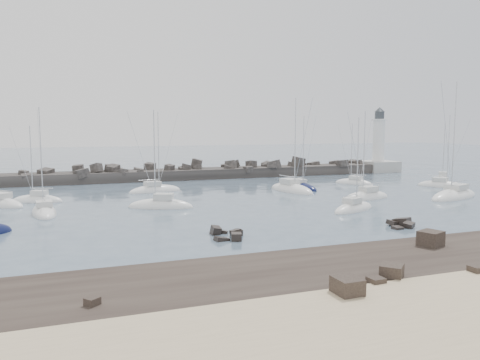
% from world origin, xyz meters
% --- Properties ---
extents(ground, '(400.00, 400.00, 0.00)m').
position_xyz_m(ground, '(0.00, 0.00, 0.00)').
color(ground, '#485C70').
rests_on(ground, ground).
extents(sand_strip, '(140.00, 14.00, 1.00)m').
position_xyz_m(sand_strip, '(0.00, -32.00, 0.00)').
color(sand_strip, '#CCB58D').
rests_on(sand_strip, ground).
extents(rock_shelf, '(140.00, 12.23, 1.95)m').
position_xyz_m(rock_shelf, '(-0.33, -21.97, 0.02)').
color(rock_shelf, black).
rests_on(rock_shelf, ground).
extents(rock_cluster_near, '(3.26, 4.06, 1.43)m').
position_xyz_m(rock_cluster_near, '(-3.34, -9.25, 0.10)').
color(rock_cluster_near, black).
rests_on(rock_cluster_near, ground).
extents(rock_cluster_far, '(3.06, 2.97, 1.47)m').
position_xyz_m(rock_cluster_far, '(13.92, -10.65, 0.11)').
color(rock_cluster_far, black).
rests_on(rock_cluster_far, ground).
extents(breakwater, '(115.00, 7.69, 5.26)m').
position_xyz_m(breakwater, '(-7.15, 38.00, 0.34)').
color(breakwater, '#2E2B29').
rests_on(breakwater, ground).
extents(lighthouse, '(7.00, 7.00, 14.60)m').
position_xyz_m(lighthouse, '(47.00, 38.00, 3.09)').
color(lighthouse, '#A7A6A1').
rests_on(lighthouse, ground).
extents(sailboat_3, '(3.36, 8.23, 12.65)m').
position_xyz_m(sailboat_3, '(-18.96, 8.20, 0.13)').
color(sailboat_3, white).
rests_on(sailboat_3, ground).
extents(sailboat_4, '(8.41, 4.16, 12.78)m').
position_xyz_m(sailboat_4, '(-4.34, 21.89, 0.14)').
color(sailboat_4, white).
rests_on(sailboat_4, ground).
extents(sailboat_5, '(8.14, 5.24, 12.56)m').
position_xyz_m(sailboat_5, '(-6.11, 7.67, 0.15)').
color(sailboat_5, white).
rests_on(sailboat_5, ground).
extents(sailboat_6, '(4.78, 9.81, 14.95)m').
position_xyz_m(sailboat_6, '(14.94, 15.46, 0.15)').
color(sailboat_6, white).
rests_on(sailboat_6, ground).
extents(sailboat_7, '(7.50, 5.13, 11.57)m').
position_xyz_m(sailboat_7, '(14.39, -1.73, 0.14)').
color(sailboat_7, white).
rests_on(sailboat_7, ground).
extents(sailboat_8, '(3.42, 7.99, 12.23)m').
position_xyz_m(sailboat_8, '(17.71, 17.85, 0.13)').
color(sailboat_8, '#0E153C').
rests_on(sailboat_8, ground).
extents(sailboat_9, '(8.22, 3.93, 12.64)m').
position_xyz_m(sailboat_9, '(20.96, 5.16, 0.15)').
color(sailboat_9, white).
rests_on(sailboat_9, ground).
extents(sailboat_10, '(5.18, 7.12, 11.05)m').
position_xyz_m(sailboat_10, '(28.79, 19.80, 0.13)').
color(sailboat_10, white).
rests_on(sailboat_10, ground).
extents(sailboat_11, '(11.13, 6.79, 16.68)m').
position_xyz_m(sailboat_11, '(32.85, 2.01, 0.14)').
color(sailboat_11, white).
rests_on(sailboat_11, ground).
extents(sailboat_12, '(6.27, 6.49, 11.22)m').
position_xyz_m(sailboat_12, '(46.44, 18.49, 0.15)').
color(sailboat_12, white).
rests_on(sailboat_12, ground).
extents(sailboat_13, '(6.22, 7.95, 12.44)m').
position_xyz_m(sailboat_13, '(40.04, 11.77, 0.13)').
color(sailboat_13, white).
rests_on(sailboat_13, ground).
extents(sailboat_14, '(6.87, 4.36, 10.63)m').
position_xyz_m(sailboat_14, '(-20.18, 17.50, 0.14)').
color(sailboat_14, white).
rests_on(sailboat_14, ground).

